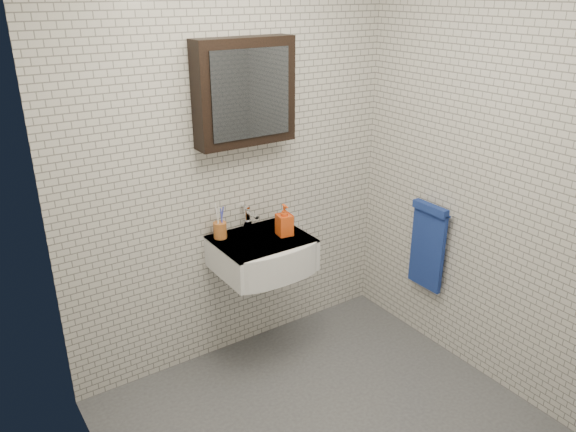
{
  "coord_description": "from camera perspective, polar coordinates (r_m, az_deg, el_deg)",
  "views": [
    {
      "loc": [
        -1.53,
        -1.86,
        2.26
      ],
      "look_at": [
        0.02,
        0.45,
        1.11
      ],
      "focal_mm": 35.0,
      "sensor_mm": 36.0,
      "label": 1
    }
  ],
  "objects": [
    {
      "name": "toothbrush_cup",
      "position": [
        3.39,
        -6.92,
        -1.35
      ],
      "size": [
        0.1,
        0.1,
        0.22
      ],
      "rotation": [
        0.0,
        0.0,
        0.26
      ],
      "color": "#B9682E",
      "rests_on": "washbasin"
    },
    {
      "name": "mirror_cabinet",
      "position": [
        3.25,
        -4.42,
        12.42
      ],
      "size": [
        0.6,
        0.15,
        0.6
      ],
      "color": "black",
      "rests_on": "room_shell"
    },
    {
      "name": "ground",
      "position": [
        3.3,
        4.28,
        -20.79
      ],
      "size": [
        2.2,
        2.0,
        0.01
      ],
      "primitive_type": "cube",
      "color": "#45474C",
      "rests_on": "ground"
    },
    {
      "name": "towel_rail",
      "position": [
        3.72,
        14.03,
        -2.66
      ],
      "size": [
        0.09,
        0.3,
        0.58
      ],
      "color": "silver",
      "rests_on": "room_shell"
    },
    {
      "name": "room_shell",
      "position": [
        2.54,
        5.23,
        4.07
      ],
      "size": [
        2.22,
        2.02,
        2.51
      ],
      "color": "silver",
      "rests_on": "ground"
    },
    {
      "name": "washbasin",
      "position": [
        3.39,
        -2.33,
        -3.95
      ],
      "size": [
        0.55,
        0.5,
        0.2
      ],
      "color": "white",
      "rests_on": "room_shell"
    },
    {
      "name": "soap_bottle",
      "position": [
        3.39,
        -0.37,
        -0.4
      ],
      "size": [
        0.1,
        0.1,
        0.2
      ],
      "primitive_type": "imported",
      "rotation": [
        0.0,
        0.0,
        -0.13
      ],
      "color": "orange",
      "rests_on": "washbasin"
    },
    {
      "name": "faucet",
      "position": [
        3.48,
        -4.08,
        -0.37
      ],
      "size": [
        0.06,
        0.2,
        0.15
      ],
      "color": "silver",
      "rests_on": "washbasin"
    }
  ]
}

